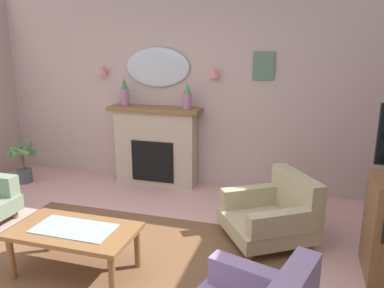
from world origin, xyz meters
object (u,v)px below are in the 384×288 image
at_px(fireplace, 156,147).
at_px(wall_sconce_right, 214,72).
at_px(mantel_vase_right, 125,93).
at_px(wall_mirror, 157,67).
at_px(mantel_vase_left, 187,97).
at_px(coffee_table, 74,235).
at_px(armchair_in_corner, 274,213).
at_px(wall_sconce_left, 103,70).
at_px(potted_plant_small_fern, 22,160).
at_px(framed_picture, 264,66).

distance_m(fireplace, wall_sconce_right, 1.38).
xyz_separation_m(mantel_vase_right, wall_mirror, (0.45, 0.17, 0.37)).
distance_m(mantel_vase_left, wall_sconce_right, 0.50).
distance_m(coffee_table, armchair_in_corner, 2.00).
bearing_deg(wall_sconce_left, mantel_vase_right, -16.70).
xyz_separation_m(fireplace, mantel_vase_right, (-0.45, -0.03, 0.77)).
xyz_separation_m(fireplace, wall_mirror, (0.00, 0.14, 1.14)).
distance_m(mantel_vase_left, potted_plant_small_fern, 2.67).
distance_m(wall_mirror, armchair_in_corner, 2.68).
bearing_deg(armchair_in_corner, wall_sconce_left, 153.72).
relative_size(mantel_vase_left, wall_sconce_right, 2.62).
bearing_deg(wall_sconce_right, framed_picture, 5.27).
bearing_deg(coffee_table, wall_sconce_left, 112.73).
bearing_deg(wall_mirror, potted_plant_small_fern, -160.87).
bearing_deg(potted_plant_small_fern, mantel_vase_left, 11.63).
relative_size(wall_sconce_left, wall_sconce_right, 1.00).
relative_size(wall_mirror, potted_plant_small_fern, 1.38).
relative_size(mantel_vase_left, framed_picture, 1.02).
xyz_separation_m(wall_mirror, wall_sconce_right, (0.85, -0.05, -0.05)).
distance_m(wall_mirror, wall_sconce_left, 0.85).
xyz_separation_m(wall_sconce_left, wall_sconce_right, (1.70, 0.00, 0.00)).
height_order(fireplace, potted_plant_small_fern, fireplace).
bearing_deg(coffee_table, wall_sconce_right, 74.71).
bearing_deg(framed_picture, potted_plant_small_fern, -168.78).
relative_size(mantel_vase_right, potted_plant_small_fern, 0.58).
bearing_deg(wall_sconce_left, coffee_table, -67.27).
bearing_deg(wall_sconce_left, mantel_vase_left, -5.08).
xyz_separation_m(mantel_vase_left, armchair_in_corner, (1.33, -1.20, -1.02)).
relative_size(mantel_vase_right, framed_picture, 1.12).
xyz_separation_m(wall_sconce_left, framed_picture, (2.35, 0.06, 0.09)).
distance_m(fireplace, wall_sconce_left, 1.38).
distance_m(fireplace, potted_plant_small_fern, 2.02).
relative_size(mantel_vase_left, wall_mirror, 0.38).
bearing_deg(framed_picture, mantel_vase_right, -174.73).
distance_m(framed_picture, potted_plant_small_fern, 3.77).
bearing_deg(potted_plant_small_fern, framed_picture, 11.22).
distance_m(mantel_vase_right, armchair_in_corner, 2.78).
bearing_deg(wall_sconce_right, armchair_in_corner, -53.50).
relative_size(wall_sconce_left, armchair_in_corner, 0.12).
bearing_deg(mantel_vase_left, framed_picture, 10.20).
distance_m(mantel_vase_right, wall_sconce_left, 0.52).
height_order(armchair_in_corner, potted_plant_small_fern, armchair_in_corner).
relative_size(armchair_in_corner, potted_plant_small_fern, 1.61).
height_order(fireplace, mantel_vase_right, mantel_vase_right).
xyz_separation_m(mantel_vase_left, potted_plant_small_fern, (-2.44, -0.50, -0.97)).
distance_m(mantel_vase_right, coffee_table, 2.60).
xyz_separation_m(mantel_vase_left, framed_picture, (1.00, 0.18, 0.42)).
relative_size(wall_sconce_left, coffee_table, 0.13).
bearing_deg(wall_sconce_left, framed_picture, 1.46).
height_order(fireplace, framed_picture, framed_picture).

